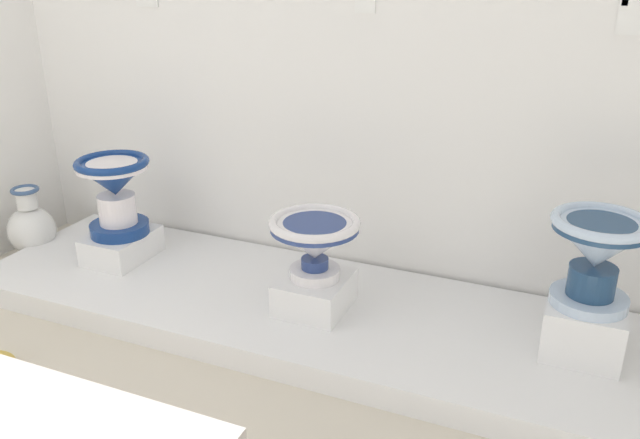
{
  "coord_description": "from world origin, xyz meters",
  "views": [
    {
      "loc": [
        3.13,
        -0.48,
        1.66
      ],
      "look_at": [
        2.05,
        2.05,
        0.55
      ],
      "focal_mm": 36.97,
      "sensor_mm": 36.0,
      "label": 1
    }
  ],
  "objects_px": {
    "plinth_block_leftmost": "(315,293)",
    "info_placard_third": "(633,15)",
    "plinth_block_squat_floral": "(122,246)",
    "plinth_block_rightmost": "(583,328)",
    "decorative_vase_companion": "(31,228)",
    "antique_toilet_leftmost": "(315,238)",
    "antique_toilet_squat_floral": "(115,186)",
    "info_placard_second": "(365,0)",
    "antique_toilet_rightmost": "(597,248)"
  },
  "relations": [
    {
      "from": "plinth_block_leftmost",
      "to": "info_placard_third",
      "type": "height_order",
      "value": "info_placard_third"
    },
    {
      "from": "plinth_block_squat_floral",
      "to": "plinth_block_rightmost",
      "type": "bearing_deg",
      "value": 0.38
    },
    {
      "from": "plinth_block_squat_floral",
      "to": "plinth_block_leftmost",
      "type": "height_order",
      "value": "plinth_block_leftmost"
    },
    {
      "from": "decorative_vase_companion",
      "to": "antique_toilet_leftmost",
      "type": "bearing_deg",
      "value": -2.84
    },
    {
      "from": "antique_toilet_squat_floral",
      "to": "antique_toilet_leftmost",
      "type": "bearing_deg",
      "value": -4.11
    },
    {
      "from": "antique_toilet_leftmost",
      "to": "info_placard_second",
      "type": "height_order",
      "value": "info_placard_second"
    },
    {
      "from": "info_placard_second",
      "to": "antique_toilet_rightmost",
      "type": "bearing_deg",
      "value": -21.45
    },
    {
      "from": "antique_toilet_rightmost",
      "to": "antique_toilet_squat_floral",
      "type": "bearing_deg",
      "value": -179.62
    },
    {
      "from": "antique_toilet_squat_floral",
      "to": "info_placard_second",
      "type": "distance_m",
      "value": 1.59
    },
    {
      "from": "plinth_block_rightmost",
      "to": "info_placard_second",
      "type": "height_order",
      "value": "info_placard_second"
    },
    {
      "from": "plinth_block_leftmost",
      "to": "decorative_vase_companion",
      "type": "xyz_separation_m",
      "value": [
        -1.84,
        0.09,
        -0.01
      ]
    },
    {
      "from": "antique_toilet_squat_floral",
      "to": "antique_toilet_leftmost",
      "type": "xyz_separation_m",
      "value": [
        1.18,
        -0.08,
        -0.06
      ]
    },
    {
      "from": "antique_toilet_squat_floral",
      "to": "antique_toilet_rightmost",
      "type": "height_order",
      "value": "antique_toilet_rightmost"
    },
    {
      "from": "plinth_block_rightmost",
      "to": "antique_toilet_rightmost",
      "type": "xyz_separation_m",
      "value": [
        0.0,
        0.0,
        0.36
      ]
    },
    {
      "from": "antique_toilet_leftmost",
      "to": "plinth_block_leftmost",
      "type": "bearing_deg",
      "value": 180.0
    },
    {
      "from": "plinth_block_leftmost",
      "to": "antique_toilet_rightmost",
      "type": "relative_size",
      "value": 0.91
    },
    {
      "from": "antique_toilet_leftmost",
      "to": "info_placard_third",
      "type": "relative_size",
      "value": 2.66
    },
    {
      "from": "plinth_block_rightmost",
      "to": "info_placard_third",
      "type": "bearing_deg",
      "value": 90.81
    },
    {
      "from": "info_placard_third",
      "to": "plinth_block_rightmost",
      "type": "bearing_deg",
      "value": -89.19
    },
    {
      "from": "plinth_block_leftmost",
      "to": "antique_toilet_leftmost",
      "type": "bearing_deg",
      "value": 0.0
    },
    {
      "from": "antique_toilet_rightmost",
      "to": "info_placard_second",
      "type": "relative_size",
      "value": 3.44
    },
    {
      "from": "plinth_block_leftmost",
      "to": "decorative_vase_companion",
      "type": "relative_size",
      "value": 0.81
    },
    {
      "from": "plinth_block_squat_floral",
      "to": "plinth_block_rightmost",
      "type": "xyz_separation_m",
      "value": [
        2.35,
        0.02,
        0.04
      ]
    },
    {
      "from": "antique_toilet_squat_floral",
      "to": "plinth_block_rightmost",
      "type": "xyz_separation_m",
      "value": [
        2.35,
        0.02,
        -0.3
      ]
    },
    {
      "from": "antique_toilet_rightmost",
      "to": "decorative_vase_companion",
      "type": "distance_m",
      "value": 3.03
    },
    {
      "from": "plinth_block_leftmost",
      "to": "decorative_vase_companion",
      "type": "height_order",
      "value": "decorative_vase_companion"
    },
    {
      "from": "info_placard_third",
      "to": "decorative_vase_companion",
      "type": "height_order",
      "value": "info_placard_third"
    },
    {
      "from": "plinth_block_squat_floral",
      "to": "info_placard_second",
      "type": "height_order",
      "value": "info_placard_second"
    },
    {
      "from": "plinth_block_squat_floral",
      "to": "plinth_block_leftmost",
      "type": "distance_m",
      "value": 1.19
    },
    {
      "from": "antique_toilet_squat_floral",
      "to": "antique_toilet_rightmost",
      "type": "xyz_separation_m",
      "value": [
        2.35,
        0.02,
        0.06
      ]
    },
    {
      "from": "antique_toilet_squat_floral",
      "to": "decorative_vase_companion",
      "type": "height_order",
      "value": "antique_toilet_squat_floral"
    },
    {
      "from": "antique_toilet_leftmost",
      "to": "plinth_block_rightmost",
      "type": "xyz_separation_m",
      "value": [
        1.17,
        0.1,
        -0.24
      ]
    },
    {
      "from": "info_placard_second",
      "to": "decorative_vase_companion",
      "type": "height_order",
      "value": "info_placard_second"
    },
    {
      "from": "plinth_block_rightmost",
      "to": "info_placard_second",
      "type": "xyz_separation_m",
      "value": [
        -1.15,
        0.45,
        1.23
      ]
    },
    {
      "from": "antique_toilet_squat_floral",
      "to": "plinth_block_rightmost",
      "type": "bearing_deg",
      "value": 0.38
    },
    {
      "from": "plinth_block_leftmost",
      "to": "antique_toilet_leftmost",
      "type": "relative_size",
      "value": 0.83
    },
    {
      "from": "antique_toilet_leftmost",
      "to": "antique_toilet_rightmost",
      "type": "relative_size",
      "value": 1.09
    },
    {
      "from": "antique_toilet_squat_floral",
      "to": "antique_toilet_leftmost",
      "type": "height_order",
      "value": "antique_toilet_squat_floral"
    },
    {
      "from": "plinth_block_leftmost",
      "to": "antique_toilet_leftmost",
      "type": "xyz_separation_m",
      "value": [
        0.0,
        0.0,
        0.28
      ]
    },
    {
      "from": "plinth_block_leftmost",
      "to": "decorative_vase_companion",
      "type": "bearing_deg",
      "value": 177.16
    },
    {
      "from": "antique_toilet_leftmost",
      "to": "decorative_vase_companion",
      "type": "relative_size",
      "value": 0.97
    },
    {
      "from": "antique_toilet_rightmost",
      "to": "decorative_vase_companion",
      "type": "relative_size",
      "value": 0.89
    },
    {
      "from": "antique_toilet_leftmost",
      "to": "info_placard_second",
      "type": "bearing_deg",
      "value": 88.31
    },
    {
      "from": "info_placard_second",
      "to": "antique_toilet_squat_floral",
      "type": "bearing_deg",
      "value": -158.69
    },
    {
      "from": "plinth_block_leftmost",
      "to": "antique_toilet_leftmost",
      "type": "distance_m",
      "value": 0.28
    },
    {
      "from": "plinth_block_squat_floral",
      "to": "info_placard_third",
      "type": "relative_size",
      "value": 2.44
    },
    {
      "from": "antique_toilet_leftmost",
      "to": "info_placard_second",
      "type": "distance_m",
      "value": 1.13
    },
    {
      "from": "antique_toilet_squat_floral",
      "to": "decorative_vase_companion",
      "type": "distance_m",
      "value": 0.74
    },
    {
      "from": "antique_toilet_rightmost",
      "to": "info_placard_second",
      "type": "height_order",
      "value": "info_placard_second"
    },
    {
      "from": "plinth_block_rightmost",
      "to": "info_placard_third",
      "type": "distance_m",
      "value": 1.29
    }
  ]
}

